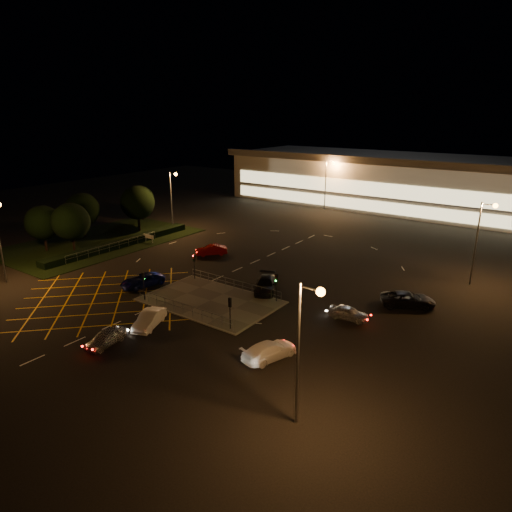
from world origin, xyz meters
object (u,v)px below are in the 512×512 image
Objects in this scene: car_near_silver at (106,338)px; car_east_grey at (408,299)px; signal_nw at (194,261)px; car_queue_white at (149,319)px; car_far_dkgrey at (266,284)px; signal_ne at (276,282)px; car_approach_white at (270,350)px; car_right_silver at (348,313)px; signal_se at (230,307)px; car_circ_red at (211,250)px; signal_sw at (143,280)px; car_left_blue at (142,280)px.

car_east_grey reaches higher than car_near_silver.
car_queue_white is (5.23, -12.00, -1.61)m from signal_nw.
signal_ne is at bearing -64.61° from car_far_dkgrey.
car_approach_white is (-6.03, -17.41, -0.05)m from car_east_grey.
car_far_dkgrey is 1.36× the size of car_right_silver.
car_circ_red is (-16.91, 16.79, -1.63)m from signal_se.
car_right_silver is at bearing -156.82° from signal_sw.
car_near_silver is 4.72m from car_queue_white.
signal_ne is 11.88m from car_approach_white.
signal_nw is at bearing -33.65° from signal_se.
car_circ_red is (-4.91, 16.79, -1.63)m from signal_sw.
car_far_dkgrey is at bearing 80.32° from car_east_grey.
signal_sw is 1.00× the size of signal_ne.
signal_ne is at bearing 92.11° from car_east_grey.
signal_sw is 14.41m from signal_ne.
signal_sw and signal_ne have the same top height.
car_far_dkgrey is (3.97, 14.04, 0.03)m from car_queue_white.
signal_ne is at bearing -90.00° from signal_se.
car_left_blue is (-15.50, -5.24, -1.64)m from signal_ne.
car_right_silver is at bearing 120.89° from car_east_grey.
car_east_grey is (19.16, 23.95, 0.09)m from car_near_silver.
car_east_grey is (23.98, 7.25, -1.58)m from signal_nw.
signal_nw is 0.56× the size of car_east_grey.
signal_se reaches higher than car_left_blue.
car_left_blue is (-3.50, -5.24, -1.64)m from signal_nw.
car_left_blue is 14.63m from car_far_dkgrey.
car_east_grey reaches higher than car_left_blue.
car_far_dkgrey is 15.67m from car_east_grey.
signal_nw is at bearing 67.48° from car_left_blue.
signal_sw is at bearing -31.67° from car_circ_red.
car_left_blue is at bearing -178.69° from car_far_dkgrey.
car_near_silver is at bearing -73.89° from signal_nw.
car_left_blue is 24.38m from car_right_silver.
signal_sw is 0.77× the size of car_near_silver.
car_left_blue is at bearing 85.36° from car_east_grey.
signal_ne reaches higher than car_queue_white.
car_circ_red is 29.70m from car_approach_white.
car_approach_white is (22.86, -18.96, -0.00)m from car_circ_red.
car_right_silver is (14.93, 12.65, -0.07)m from car_queue_white.
signal_ne is (12.00, 0.00, 0.00)m from signal_nw.
signal_sw is 0.58× the size of car_far_dkgrey.
car_left_blue is at bearing -10.06° from signal_se.
car_left_blue is 1.03× the size of car_approach_white.
car_queue_white is at bearing 25.39° from car_approach_white.
car_left_blue is at bearing -123.75° from signal_nw.
signal_sw is 28.45m from car_east_grey.
car_east_grey reaches higher than car_queue_white.
signal_sw reaches higher than car_right_silver.
signal_nw reaches higher than car_east_grey.
car_near_silver is 0.89× the size of car_queue_white.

